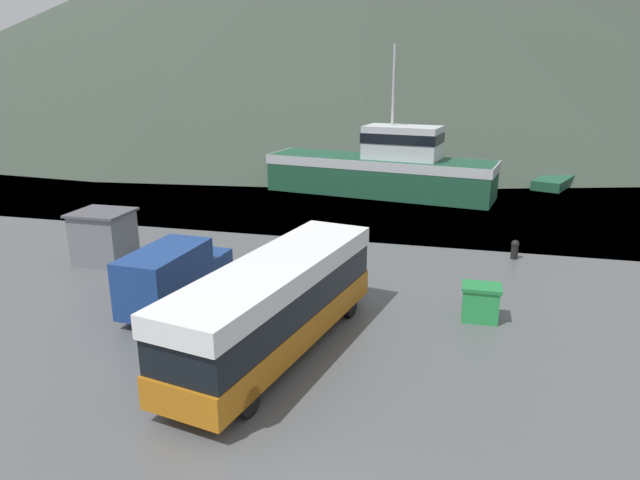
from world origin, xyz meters
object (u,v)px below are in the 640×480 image
Objects in this scene: tour_bus at (277,301)px; fishing_boat at (383,168)px; storage_bin at (480,302)px; dock_kiosk at (104,237)px; delivery_van at (174,275)px; small_boat at (557,180)px.

fishing_boat is at bearing 101.58° from tour_bus.
tour_bus is at bearing -147.66° from storage_bin.
storage_bin is at bearing -8.28° from dock_kiosk.
tour_bus is 4.01× the size of dock_kiosk.
dock_kiosk is (-17.92, 2.61, 0.59)m from storage_bin.
tour_bus is 8.04m from storage_bin.
dock_kiosk reaches higher than storage_bin.
dock_kiosk is at bearing 159.61° from fishing_boat.
delivery_van is 35.73m from small_boat.
tour_bus is 25.93m from fishing_boat.
tour_bus reaches higher than small_boat.
dock_kiosk reaches higher than delivery_van.
dock_kiosk is at bearing 171.72° from storage_bin.
fishing_boat is 2.40× the size of small_boat.
small_boat is (6.74, 28.81, -0.33)m from storage_bin.
tour_bus is at bearing -23.07° from delivery_van.
delivery_van is 23.89m from fishing_boat.
fishing_boat reaches higher than storage_bin.
fishing_boat is at bearing 81.26° from delivery_van.
storage_bin is 0.54× the size of dock_kiosk.
storage_bin reaches higher than small_boat.
fishing_boat is at bearing 50.22° from small_boat.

